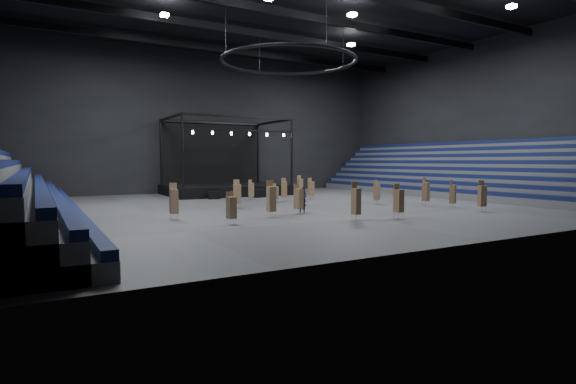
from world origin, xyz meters
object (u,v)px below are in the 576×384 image
chair_stack_3 (231,207)px  chair_stack_8 (251,190)px  chair_stack_5 (298,198)px  chair_stack_10 (399,200)px  chair_stack_4 (284,189)px  chair_stack_14 (276,193)px  chair_stack_1 (356,201)px  man_center (302,202)px  chair_stack_0 (377,191)px  chair_stack_9 (237,193)px  chair_stack_12 (453,193)px  stage (224,182)px  flight_case_left (214,195)px  flight_case_right (257,193)px  chair_stack_13 (174,201)px  chair_stack_15 (271,198)px  chair_stack_11 (311,188)px  flight_case_mid (260,193)px  chair_stack_2 (482,195)px  crew_member (303,196)px  chair_stack_7 (300,186)px  chair_stack_6 (426,191)px

chair_stack_3 → chair_stack_8: (8.59, 15.62, -0.02)m
chair_stack_5 → chair_stack_10: bearing=-68.9°
chair_stack_4 → chair_stack_14: bearing=-130.9°
chair_stack_1 → man_center: bearing=91.1°
chair_stack_4 → chair_stack_0: bearing=-28.3°
chair_stack_9 → chair_stack_12: (16.82, -8.30, -0.08)m
stage → chair_stack_3: bearing=-110.3°
chair_stack_0 → flight_case_left: bearing=125.7°
flight_case_left → flight_case_right: bearing=6.3°
flight_case_right → chair_stack_13: size_ratio=0.45×
chair_stack_3 → chair_stack_15: (3.92, 2.04, 0.25)m
chair_stack_13 → chair_stack_14: 14.03m
chair_stack_15 → chair_stack_11: bearing=46.4°
flight_case_right → chair_stack_9: size_ratio=0.46×
chair_stack_11 → flight_case_right: bearing=108.5°
chair_stack_3 → chair_stack_5: 7.15m
chair_stack_3 → chair_stack_8: bearing=52.2°
chair_stack_0 → chair_stack_13: bearing=178.9°
flight_case_mid → chair_stack_11: chair_stack_11 is taller
chair_stack_0 → chair_stack_14: chair_stack_0 is taller
chair_stack_5 → chair_stack_15: bearing=174.0°
chair_stack_2 → chair_stack_4: size_ratio=1.06×
flight_case_right → crew_member: 10.94m
chair_stack_7 → chair_stack_15: chair_stack_15 is taller
chair_stack_2 → chair_stack_15: size_ratio=0.94×
flight_case_right → chair_stack_0: chair_stack_0 is taller
chair_stack_4 → chair_stack_8: (-2.25, 2.97, -0.13)m
stage → chair_stack_10: stage is taller
chair_stack_9 → chair_stack_13: (-6.63, -4.49, 0.02)m
chair_stack_12 → man_center: size_ratio=1.38×
chair_stack_2 → chair_stack_13: bearing=-177.0°
chair_stack_6 → chair_stack_8: (-11.46, 12.92, -0.21)m
flight_case_mid → chair_stack_0: bearing=-62.2°
chair_stack_3 → chair_stack_14: chair_stack_3 is taller
chair_stack_2 → chair_stack_5: chair_stack_2 is taller
chair_stack_7 → crew_member: (-4.78, -8.54, -0.45)m
chair_stack_12 → man_center: (-13.63, 2.92, -0.37)m
chair_stack_1 → chair_stack_10: 3.33m
flight_case_mid → chair_stack_11: bearing=-55.9°
flight_case_left → chair_stack_6: (14.30, -16.19, 0.92)m
chair_stack_9 → chair_stack_10: chair_stack_9 is taller
chair_stack_3 → chair_stack_5: chair_stack_5 is taller
flight_case_mid → chair_stack_14: chair_stack_14 is taller
flight_case_left → flight_case_mid: bearing=-4.2°
chair_stack_7 → man_center: 15.97m
flight_case_mid → chair_stack_2: bearing=-66.1°
chair_stack_2 → chair_stack_7: chair_stack_2 is taller
chair_stack_6 → chair_stack_10: chair_stack_6 is taller
chair_stack_7 → chair_stack_10: chair_stack_10 is taller
chair_stack_4 → chair_stack_9: (-6.74, -3.93, 0.07)m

